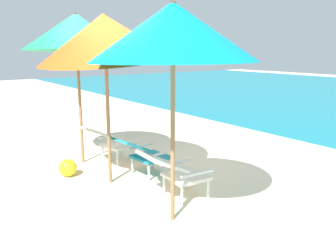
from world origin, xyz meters
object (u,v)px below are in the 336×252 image
(beach_umbrella_left, at_px, (76,32))
(beach_ball, at_px, (68,168))
(lounge_chair_left, at_px, (111,140))
(lounge_chair_center, at_px, (142,151))
(beach_umbrella_right, at_px, (173,32))
(beach_umbrella_center, at_px, (105,38))
(lounge_chair_right, at_px, (175,170))

(beach_umbrella_left, height_order, beach_ball, beach_umbrella_left)
(lounge_chair_left, xyz_separation_m, lounge_chair_center, (0.91, 0.06, 0.00))
(beach_ball, bearing_deg, beach_umbrella_right, 12.60)
(lounge_chair_left, distance_m, beach_umbrella_right, 2.91)
(beach_umbrella_right, bearing_deg, beach_ball, -167.40)
(beach_umbrella_center, xyz_separation_m, beach_ball, (-0.62, -0.42, -1.97))
(lounge_chair_left, bearing_deg, lounge_chair_right, -0.90)
(beach_umbrella_left, relative_size, beach_umbrella_right, 1.05)
(beach_umbrella_center, xyz_separation_m, beach_umbrella_right, (1.48, 0.05, 0.01))
(lounge_chair_center, distance_m, lounge_chair_right, 0.97)
(lounge_chair_left, relative_size, beach_ball, 3.40)
(beach_umbrella_left, height_order, beach_umbrella_center, beach_umbrella_left)
(lounge_chair_center, xyz_separation_m, lounge_chair_right, (0.97, -0.09, 0.00))
(lounge_chair_right, relative_size, beach_ball, 3.29)
(lounge_chair_center, relative_size, beach_umbrella_right, 0.37)
(lounge_chair_right, bearing_deg, lounge_chair_center, 174.45)
(beach_umbrella_right, distance_m, beach_ball, 2.92)
(beach_ball, bearing_deg, beach_umbrella_left, 138.29)
(beach_umbrella_center, bearing_deg, beach_umbrella_left, 177.66)
(lounge_chair_center, height_order, beach_umbrella_left, beach_umbrella_left)
(lounge_chair_right, height_order, beach_umbrella_center, beach_umbrella_center)
(lounge_chair_left, bearing_deg, beach_umbrella_center, -28.46)
(lounge_chair_left, relative_size, lounge_chair_center, 1.03)
(lounge_chair_left, height_order, beach_umbrella_left, beach_umbrella_left)
(lounge_chair_center, xyz_separation_m, beach_ball, (-0.69, -0.94, -0.27))
(lounge_chair_right, relative_size, beach_umbrella_left, 0.36)
(beach_umbrella_center, bearing_deg, lounge_chair_right, 22.16)
(lounge_chair_right, bearing_deg, beach_umbrella_right, -40.26)
(lounge_chair_left, relative_size, beach_umbrella_right, 0.39)
(lounge_chair_center, xyz_separation_m, beach_umbrella_left, (-1.21, -0.47, 1.82))
(beach_umbrella_left, bearing_deg, beach_umbrella_center, -2.34)
(lounge_chair_right, bearing_deg, beach_umbrella_center, -157.84)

